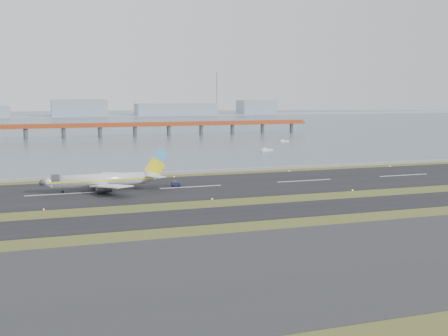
# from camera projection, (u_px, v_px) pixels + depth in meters

# --- Properties ---
(ground) EXTENTS (1000.00, 1000.00, 0.00)m
(ground) POSITION_uv_depth(u_px,v_px,m) (221.00, 205.00, 149.92)
(ground) COLOR #384E1C
(ground) RESTS_ON ground
(apron_strip) EXTENTS (1000.00, 50.00, 0.10)m
(apron_strip) POSITION_uv_depth(u_px,v_px,m) (319.00, 263.00, 98.26)
(apron_strip) COLOR #2E2E31
(apron_strip) RESTS_ON ground
(taxiway_strip) EXTENTS (1000.00, 18.00, 0.10)m
(taxiway_strip) POSITION_uv_depth(u_px,v_px,m) (236.00, 214.00, 138.64)
(taxiway_strip) COLOR black
(taxiway_strip) RESTS_ON ground
(runway_strip) EXTENTS (1000.00, 45.00, 0.10)m
(runway_strip) POSITION_uv_depth(u_px,v_px,m) (191.00, 187.00, 178.08)
(runway_strip) COLOR black
(runway_strip) RESTS_ON ground
(seawall) EXTENTS (1000.00, 2.50, 1.00)m
(seawall) POSITION_uv_depth(u_px,v_px,m) (169.00, 173.00, 206.19)
(seawall) COLOR gray
(seawall) RESTS_ON ground
(bay_water) EXTENTS (1400.00, 800.00, 1.30)m
(bay_water) POSITION_uv_depth(u_px,v_px,m) (81.00, 122.00, 581.88)
(bay_water) COLOR #465865
(bay_water) RESTS_ON ground
(red_pier) EXTENTS (260.00, 5.00, 10.20)m
(red_pier) POSITION_uv_depth(u_px,v_px,m) (135.00, 126.00, 390.07)
(red_pier) COLOR #A9431D
(red_pier) RESTS_ON ground
(far_shoreline) EXTENTS (1400.00, 80.00, 60.50)m
(far_shoreline) POSITION_uv_depth(u_px,v_px,m) (82.00, 112.00, 735.66)
(far_shoreline) COLOR #94A1AE
(far_shoreline) RESTS_ON ground
(airliner) EXTENTS (38.52, 32.89, 12.80)m
(airliner) POSITION_uv_depth(u_px,v_px,m) (105.00, 180.00, 170.84)
(airliner) COLOR silver
(airliner) RESTS_ON ground
(pushback_tug) EXTENTS (3.05, 1.99, 1.85)m
(pushback_tug) POSITION_uv_depth(u_px,v_px,m) (176.00, 184.00, 179.08)
(pushback_tug) COLOR #151B3C
(pushback_tug) RESTS_ON ground
(workboat_near) EXTENTS (8.07, 5.29, 1.88)m
(workboat_near) POSITION_uv_depth(u_px,v_px,m) (266.00, 150.00, 289.47)
(workboat_near) COLOR white
(workboat_near) RESTS_ON ground
(workboat_far) EXTENTS (6.82, 3.64, 1.58)m
(workboat_far) POSITION_uv_depth(u_px,v_px,m) (284.00, 141.00, 344.74)
(workboat_far) COLOR white
(workboat_far) RESTS_ON ground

